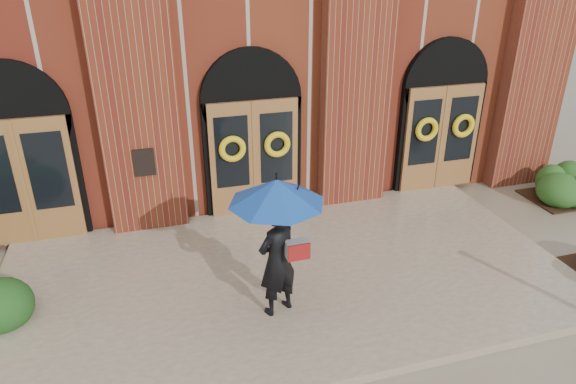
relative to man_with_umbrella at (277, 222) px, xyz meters
name	(u,v)px	position (x,y,z in m)	size (l,w,h in m)	color
ground	(291,285)	(0.45, 0.80, -1.76)	(90.00, 90.00, 0.00)	gray
landing	(288,276)	(0.45, 0.95, -1.68)	(10.00, 5.30, 0.15)	tan
church_building	(206,21)	(0.45, 9.59, 1.74)	(16.20, 12.53, 7.00)	maroon
man_with_umbrella	(277,222)	(0.00, 0.00, 0.00)	(1.88, 1.88, 2.30)	black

